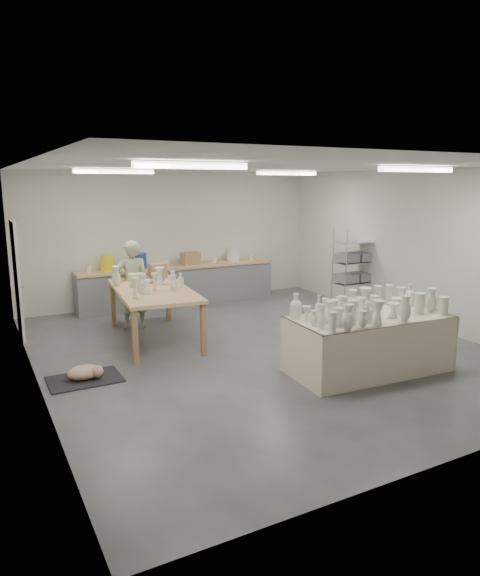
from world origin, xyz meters
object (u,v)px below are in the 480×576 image
drying_table (368,341)px  potter (133,285)px  work_table (152,288)px  red_stool (130,311)px

drying_table → potter: (-2.38, 3.90, 0.38)m
drying_table → work_table: (-2.26, 3.08, 0.45)m
work_table → red_stool: 1.27m
drying_table → red_stool: 4.80m
drying_table → red_stool: drying_table is taller
drying_table → work_table: work_table is taller
drying_table → red_stool: bearing=123.4°
drying_table → potter: 4.58m
potter → red_stool: bearing=-75.0°
potter → red_stool: size_ratio=4.83×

